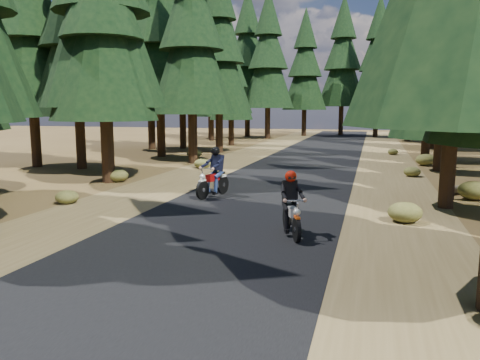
# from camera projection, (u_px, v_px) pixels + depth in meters

# --- Properties ---
(ground) EXTENTS (120.00, 120.00, 0.00)m
(ground) POSITION_uv_depth(u_px,v_px,m) (225.00, 229.00, 12.46)
(ground) COLOR #4D391B
(ground) RESTS_ON ground
(road) EXTENTS (6.00, 100.00, 0.01)m
(road) POSITION_uv_depth(u_px,v_px,m) (266.00, 195.00, 17.21)
(road) COLOR black
(road) RESTS_ON ground
(shoulder_l) EXTENTS (3.20, 100.00, 0.01)m
(shoulder_l) POSITION_uv_depth(u_px,v_px,m) (152.00, 190.00, 18.45)
(shoulder_l) COLOR brown
(shoulder_l) RESTS_ON ground
(shoulder_r) EXTENTS (3.20, 100.00, 0.01)m
(shoulder_r) POSITION_uv_depth(u_px,v_px,m) (397.00, 202.00, 15.98)
(shoulder_r) COLOR brown
(shoulder_r) RESTS_ON ground
(pine_forest) EXTENTS (34.59, 55.08, 16.32)m
(pine_forest) POSITION_uv_depth(u_px,v_px,m) (319.00, 37.00, 31.28)
(pine_forest) COLOR black
(pine_forest) RESTS_ON ground
(understory_shrubs) EXTENTS (15.58, 31.75, 0.66)m
(understory_shrubs) POSITION_uv_depth(u_px,v_px,m) (306.00, 181.00, 18.95)
(understory_shrubs) COLOR #474C1E
(understory_shrubs) RESTS_ON ground
(rider_lead) EXTENTS (1.19, 1.90, 1.63)m
(rider_lead) POSITION_uv_depth(u_px,v_px,m) (292.00, 215.00, 11.71)
(rider_lead) COLOR beige
(rider_lead) RESTS_ON road
(rider_follow) EXTENTS (1.11, 2.11, 1.80)m
(rider_follow) POSITION_uv_depth(u_px,v_px,m) (213.00, 180.00, 16.90)
(rider_follow) COLOR maroon
(rider_follow) RESTS_ON road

